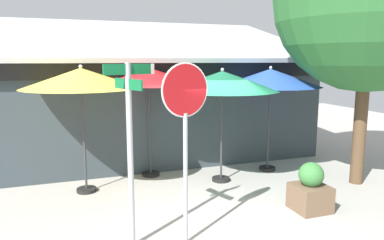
{
  "coord_description": "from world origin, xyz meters",
  "views": [
    {
      "loc": [
        -2.74,
        -6.47,
        2.95
      ],
      "look_at": [
        -0.06,
        1.2,
        1.6
      ],
      "focal_mm": 33.96,
      "sensor_mm": 36.0,
      "label": 1
    }
  ],
  "objects_px": {
    "street_sign_post": "(130,138)",
    "shade_tree": "(380,1)",
    "patio_umbrella_mustard_left": "(81,79)",
    "patio_umbrella_forest_green_right": "(222,81)",
    "stop_sign": "(185,118)",
    "sidewalk_planter": "(310,190)",
    "patio_umbrella_royal_blue_far_right": "(270,78)",
    "patio_umbrella_crimson_center": "(149,77)"
  },
  "relations": [
    {
      "from": "patio_umbrella_royal_blue_far_right",
      "to": "sidewalk_planter",
      "type": "xyz_separation_m",
      "value": [
        -0.61,
        -2.62,
        -2.06
      ]
    },
    {
      "from": "shade_tree",
      "to": "sidewalk_planter",
      "type": "distance_m",
      "value": 4.56
    },
    {
      "from": "stop_sign",
      "to": "shade_tree",
      "type": "xyz_separation_m",
      "value": [
        5.03,
        1.33,
        2.19
      ]
    },
    {
      "from": "shade_tree",
      "to": "street_sign_post",
      "type": "bearing_deg",
      "value": -169.03
    },
    {
      "from": "patio_umbrella_forest_green_right",
      "to": "shade_tree",
      "type": "relative_size",
      "value": 0.43
    },
    {
      "from": "patio_umbrella_mustard_left",
      "to": "patio_umbrella_royal_blue_far_right",
      "type": "relative_size",
      "value": 1.02
    },
    {
      "from": "street_sign_post",
      "to": "patio_umbrella_mustard_left",
      "type": "bearing_deg",
      "value": 101.56
    },
    {
      "from": "patio_umbrella_crimson_center",
      "to": "patio_umbrella_forest_green_right",
      "type": "distance_m",
      "value": 1.82
    },
    {
      "from": "patio_umbrella_crimson_center",
      "to": "sidewalk_planter",
      "type": "xyz_separation_m",
      "value": [
        2.48,
        -3.18,
        -2.12
      ]
    },
    {
      "from": "street_sign_post",
      "to": "shade_tree",
      "type": "distance_m",
      "value": 6.46
    },
    {
      "from": "street_sign_post",
      "to": "patio_umbrella_royal_blue_far_right",
      "type": "xyz_separation_m",
      "value": [
        4.16,
        2.85,
        0.71
      ]
    },
    {
      "from": "patio_umbrella_mustard_left",
      "to": "patio_umbrella_crimson_center",
      "type": "xyz_separation_m",
      "value": [
        1.64,
        0.65,
        -0.0
      ]
    },
    {
      "from": "street_sign_post",
      "to": "stop_sign",
      "type": "bearing_deg",
      "value": -13.46
    },
    {
      "from": "sidewalk_planter",
      "to": "patio_umbrella_royal_blue_far_right",
      "type": "bearing_deg",
      "value": 76.97
    },
    {
      "from": "patio_umbrella_mustard_left",
      "to": "patio_umbrella_forest_green_right",
      "type": "relative_size",
      "value": 1.03
    },
    {
      "from": "patio_umbrella_forest_green_right",
      "to": "patio_umbrella_royal_blue_far_right",
      "type": "height_order",
      "value": "patio_umbrella_royal_blue_far_right"
    },
    {
      "from": "patio_umbrella_crimson_center",
      "to": "street_sign_post",
      "type": "bearing_deg",
      "value": -107.45
    },
    {
      "from": "patio_umbrella_crimson_center",
      "to": "patio_umbrella_forest_green_right",
      "type": "height_order",
      "value": "patio_umbrella_crimson_center"
    },
    {
      "from": "patio_umbrella_royal_blue_far_right",
      "to": "patio_umbrella_mustard_left",
      "type": "bearing_deg",
      "value": -178.87
    },
    {
      "from": "stop_sign",
      "to": "patio_umbrella_crimson_center",
      "type": "relative_size",
      "value": 1.03
    },
    {
      "from": "street_sign_post",
      "to": "patio_umbrella_royal_blue_far_right",
      "type": "distance_m",
      "value": 5.09
    },
    {
      "from": "patio_umbrella_royal_blue_far_right",
      "to": "sidewalk_planter",
      "type": "height_order",
      "value": "patio_umbrella_royal_blue_far_right"
    },
    {
      "from": "patio_umbrella_mustard_left",
      "to": "stop_sign",
      "type": "bearing_deg",
      "value": -64.78
    },
    {
      "from": "patio_umbrella_mustard_left",
      "to": "sidewalk_planter",
      "type": "distance_m",
      "value": 5.28
    },
    {
      "from": "patio_umbrella_mustard_left",
      "to": "sidewalk_planter",
      "type": "bearing_deg",
      "value": -31.51
    },
    {
      "from": "patio_umbrella_crimson_center",
      "to": "patio_umbrella_royal_blue_far_right",
      "type": "xyz_separation_m",
      "value": [
        3.09,
        -0.56,
        -0.06
      ]
    },
    {
      "from": "patio_umbrella_crimson_center",
      "to": "sidewalk_planter",
      "type": "distance_m",
      "value": 4.56
    },
    {
      "from": "patio_umbrella_mustard_left",
      "to": "patio_umbrella_forest_green_right",
      "type": "bearing_deg",
      "value": -5.7
    },
    {
      "from": "patio_umbrella_mustard_left",
      "to": "patio_umbrella_royal_blue_far_right",
      "type": "distance_m",
      "value": 4.73
    },
    {
      "from": "stop_sign",
      "to": "patio_umbrella_royal_blue_far_right",
      "type": "height_order",
      "value": "stop_sign"
    },
    {
      "from": "patio_umbrella_mustard_left",
      "to": "shade_tree",
      "type": "height_order",
      "value": "shade_tree"
    },
    {
      "from": "patio_umbrella_royal_blue_far_right",
      "to": "sidewalk_planter",
      "type": "distance_m",
      "value": 3.38
    },
    {
      "from": "patio_umbrella_forest_green_right",
      "to": "patio_umbrella_royal_blue_far_right",
      "type": "bearing_deg",
      "value": 14.84
    },
    {
      "from": "stop_sign",
      "to": "patio_umbrella_crimson_center",
      "type": "distance_m",
      "value": 3.65
    },
    {
      "from": "patio_umbrella_forest_green_right",
      "to": "patio_umbrella_mustard_left",
      "type": "bearing_deg",
      "value": 174.3
    },
    {
      "from": "stop_sign",
      "to": "patio_umbrella_royal_blue_far_right",
      "type": "distance_m",
      "value": 4.54
    },
    {
      "from": "patio_umbrella_mustard_left",
      "to": "sidewalk_planter",
      "type": "xyz_separation_m",
      "value": [
        4.12,
        -2.53,
        -2.12
      ]
    },
    {
      "from": "stop_sign",
      "to": "patio_umbrella_mustard_left",
      "type": "height_order",
      "value": "stop_sign"
    },
    {
      "from": "patio_umbrella_royal_blue_far_right",
      "to": "sidewalk_planter",
      "type": "relative_size",
      "value": 2.85
    },
    {
      "from": "stop_sign",
      "to": "shade_tree",
      "type": "height_order",
      "value": "shade_tree"
    },
    {
      "from": "patio_umbrella_crimson_center",
      "to": "sidewalk_planter",
      "type": "relative_size",
      "value": 2.9
    },
    {
      "from": "street_sign_post",
      "to": "patio_umbrella_crimson_center",
      "type": "bearing_deg",
      "value": 72.55
    }
  ]
}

